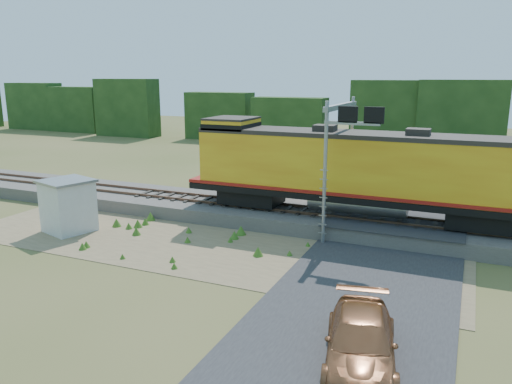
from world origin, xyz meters
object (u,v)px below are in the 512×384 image
at_px(shed, 68,206).
at_px(signal_gantry, 344,134).
at_px(locomotive, 354,169).
at_px(car, 361,342).

relative_size(shed, signal_gantry, 0.42).
relative_size(locomotive, car, 3.84).
distance_m(shed, car, 18.58).
xyz_separation_m(signal_gantry, car, (3.68, -12.27, -4.64)).
xyz_separation_m(shed, car, (17.35, -6.59, -0.73)).
xyz_separation_m(locomotive, signal_gantry, (-0.44, -0.67, 1.94)).
xyz_separation_m(shed, signal_gantry, (13.67, 5.68, 3.91)).
distance_m(signal_gantry, car, 13.62).
relative_size(signal_gantry, car, 1.42).
xyz_separation_m(locomotive, car, (3.24, -12.94, -2.70)).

